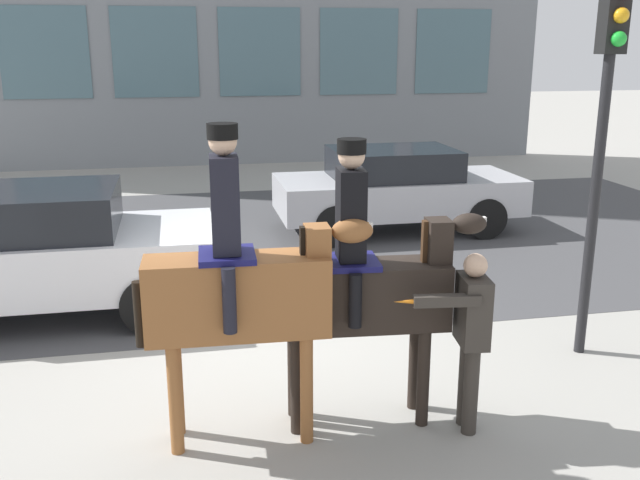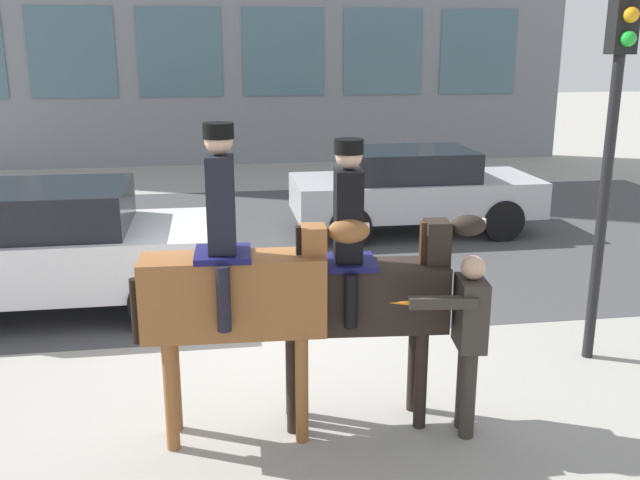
# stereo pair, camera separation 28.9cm
# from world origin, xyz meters

# --- Properties ---
(ground_plane) EXTENTS (80.00, 80.00, 0.00)m
(ground_plane) POSITION_xyz_m (0.00, 0.00, 0.00)
(ground_plane) COLOR #9E9B93
(road_surface) EXTENTS (18.86, 8.50, 0.01)m
(road_surface) POSITION_xyz_m (0.00, 4.75, 0.00)
(road_surface) COLOR #444447
(road_surface) RESTS_ON ground_plane
(mounted_horse_lead) EXTENTS (1.95, 0.65, 2.68)m
(mounted_horse_lead) POSITION_xyz_m (-0.50, -1.53, 1.36)
(mounted_horse_lead) COLOR brown
(mounted_horse_lead) RESTS_ON ground_plane
(mounted_horse_companion) EXTENTS (1.95, 0.65, 2.52)m
(mounted_horse_companion) POSITION_xyz_m (0.54, -1.43, 1.27)
(mounted_horse_companion) COLOR black
(mounted_horse_companion) RESTS_ON ground_plane
(pedestrian_bystander) EXTENTS (0.86, 0.44, 1.60)m
(pedestrian_bystander) POSITION_xyz_m (1.40, -1.77, 0.94)
(pedestrian_bystander) COLOR #332D28
(pedestrian_bystander) RESTS_ON ground_plane
(street_car_near_lane) EXTENTS (4.24, 1.94, 1.59)m
(street_car_near_lane) POSITION_xyz_m (-2.69, 1.86, 0.83)
(street_car_near_lane) COLOR silver
(street_car_near_lane) RESTS_ON ground_plane
(street_car_far_lane) EXTENTS (4.29, 1.87, 1.48)m
(street_car_far_lane) POSITION_xyz_m (2.85, 4.94, 0.79)
(street_car_far_lane) COLOR #B7B7BC
(street_car_far_lane) RESTS_ON ground_plane
(traffic_light) EXTENTS (0.24, 0.29, 3.88)m
(traffic_light) POSITION_xyz_m (3.26, -0.50, 2.61)
(traffic_light) COLOR black
(traffic_light) RESTS_ON ground_plane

